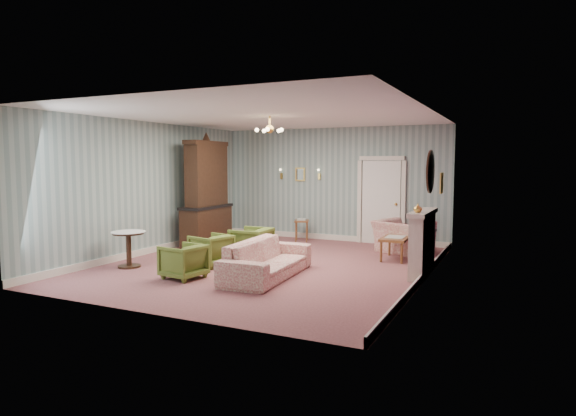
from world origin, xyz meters
The scene contains 27 objects.
floor centered at (0.00, 0.00, 0.00)m, with size 7.00×7.00×0.00m, color #935557.
ceiling centered at (0.00, 0.00, 2.90)m, with size 7.00×7.00×0.00m, color white.
wall_back centered at (0.00, 3.50, 1.45)m, with size 6.00×6.00×0.00m, color gray.
wall_front centered at (0.00, -3.50, 1.45)m, with size 6.00×6.00×0.00m, color gray.
wall_left centered at (-3.00, 0.00, 1.45)m, with size 7.00×7.00×0.00m, color gray.
wall_right centered at (3.00, 0.00, 1.45)m, with size 7.00×7.00×0.00m, color gray.
wall_right_floral centered at (2.98, 0.00, 1.45)m, with size 7.00×7.00×0.00m, color #BB5D7A.
door centered at (1.30, 3.46, 1.08)m, with size 1.12×0.12×2.16m, color white, non-canonical shape.
olive_chair_a centered at (-0.83, -1.66, 0.33)m, with size 0.64×0.60×0.66m, color #566B25.
olive_chair_b centered at (-0.99, -0.58, 0.34)m, with size 0.67×0.62×0.68m, color #566B25.
olive_chair_c centered at (-0.58, 0.27, 0.37)m, with size 0.72×0.68×0.75m, color #566B25.
sofa_chintz centered at (0.44, -0.94, 0.43)m, with size 2.22×0.65×0.87m, color #A6424A.
wingback_chair centered at (2.08, 2.43, 0.49)m, with size 1.11×0.72×0.97m, color #A6424A.
dresser centered at (-2.44, 1.37, 1.34)m, with size 0.56×1.61×2.68m, color black, non-canonical shape.
fireplace centered at (2.86, 0.40, 0.58)m, with size 0.30×1.40×1.16m, color beige, non-canonical shape.
mantel_vase centered at (2.84, 0.00, 1.23)m, with size 0.15×0.15×0.15m, color gold.
oval_mirror centered at (2.96, 0.40, 1.85)m, with size 0.04×0.76×0.84m, color white, non-canonical shape.
framed_print centered at (2.97, 1.75, 1.60)m, with size 0.04×0.34×0.42m, color gold, non-canonical shape.
coffee_table centered at (2.10, 1.60, 0.24)m, with size 0.52×0.93×0.48m, color brown, non-canonical shape.
side_table_black centered at (2.65, 1.60, 0.33)m, with size 0.44×0.44×0.66m, color black, non-canonical shape.
pedestal_table centered at (-2.35, -1.37, 0.35)m, with size 0.64×0.64×0.70m, color black, non-canonical shape.
nesting_table centered at (-0.64, 2.98, 0.29)m, with size 0.35×0.45×0.59m, color brown, non-canonical shape.
gilt_mirror_back centered at (-0.90, 3.46, 1.70)m, with size 0.28×0.06×0.36m, color gold, non-canonical shape.
sconce_left centered at (-1.45, 3.44, 1.70)m, with size 0.16×0.12×0.30m, color gold, non-canonical shape.
sconce_right centered at (-0.35, 3.44, 1.70)m, with size 0.16×0.12×0.30m, color gold, non-canonical shape.
chandelier centered at (0.00, 0.00, 2.63)m, with size 0.56×0.56×0.36m, color gold, non-canonical shape.
burgundy_cushion centered at (2.03, 2.28, 0.48)m, with size 0.38×0.10×0.38m, color maroon.
Camera 1 is at (4.42, -8.50, 2.00)m, focal length 30.74 mm.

